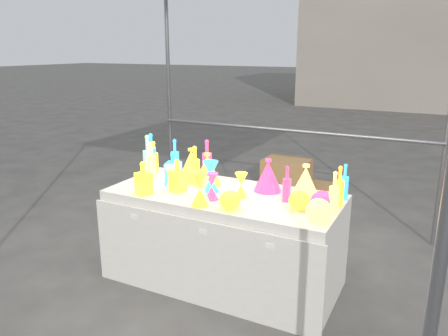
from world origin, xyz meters
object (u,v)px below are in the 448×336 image
at_px(bottle_0, 154,157).
at_px(globe_0, 230,201).
at_px(decanter_0, 143,178).
at_px(display_table, 223,238).
at_px(cardboard_box_closed, 286,175).
at_px(lampshade_0, 191,165).
at_px(hourglass_0, 199,189).

height_order(bottle_0, globe_0, bottle_0).
bearing_deg(decanter_0, display_table, 53.74).
bearing_deg(cardboard_box_closed, decanter_0, -93.21).
distance_m(display_table, bottle_0, 1.00).
bearing_deg(decanter_0, bottle_0, 142.36).
bearing_deg(lampshade_0, hourglass_0, -45.93).
height_order(display_table, decanter_0, decanter_0).
bearing_deg(bottle_0, cardboard_box_closed, 77.21).
bearing_deg(bottle_0, lampshade_0, -9.29).
xyz_separation_m(cardboard_box_closed, globe_0, (0.52, -2.76, 0.60)).
xyz_separation_m(cardboard_box_closed, lampshade_0, (-0.07, -2.29, 0.68)).
bearing_deg(display_table, lampshade_0, 156.37).
bearing_deg(globe_0, display_table, 124.52).
xyz_separation_m(display_table, cardboard_box_closed, (-0.32, 2.46, -0.16)).
xyz_separation_m(cardboard_box_closed, hourglass_0, (0.30, -2.79, 0.66)).
bearing_deg(hourglass_0, display_table, 85.73).
relative_size(cardboard_box_closed, hourglass_0, 2.36).
bearing_deg(lampshade_0, globe_0, -30.47).
distance_m(display_table, hourglass_0, 0.60).
xyz_separation_m(hourglass_0, lampshade_0, (-0.37, 0.50, 0.02)).
relative_size(cardboard_box_closed, decanter_0, 2.25).
height_order(display_table, bottle_0, bottle_0).
bearing_deg(decanter_0, lampshade_0, 97.46).
relative_size(display_table, cardboard_box_closed, 3.13).
bearing_deg(lampshade_0, display_table, -15.93).
relative_size(display_table, hourglass_0, 7.39).
bearing_deg(decanter_0, globe_0, 24.60).
relative_size(display_table, lampshade_0, 6.54).
height_order(globe_0, lampshade_0, lampshade_0).
xyz_separation_m(cardboard_box_closed, bottle_0, (-0.50, -2.22, 0.68)).
bearing_deg(globe_0, decanter_0, -179.46).
distance_m(display_table, cardboard_box_closed, 2.49).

